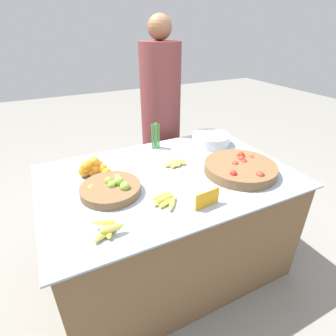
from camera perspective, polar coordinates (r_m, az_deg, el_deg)
The scene contains 12 objects.
ground_plane at distance 2.17m, azimuth 0.00°, elevation -19.44°, with size 12.00×12.00×0.00m, color gray.
market_table at distance 1.90m, azimuth 0.00°, elevation -11.62°, with size 1.57×1.05×0.77m.
lime_bowl at distance 1.52m, azimuth -12.26°, elevation -4.38°, with size 0.34×0.34×0.10m.
tomato_basket at distance 1.75m, azimuth 15.47°, elevation 0.01°, with size 0.46×0.46×0.10m.
orange_pile at distance 1.71m, azimuth -15.65°, elevation -0.12°, with size 0.19×0.19×0.12m.
metal_bowl at distance 2.13m, azimuth 9.30°, elevation 6.17°, with size 0.30×0.30×0.08m.
price_sign at distance 1.38m, azimuth 8.54°, elevation -6.68°, with size 0.15×0.02×0.10m.
veg_bundle at distance 2.01m, azimuth -2.70°, elevation 6.95°, with size 0.06×0.05×0.20m.
banana_bunch_front_left at distance 1.79m, azimuth 1.92°, elevation 1.15°, with size 0.18×0.12×0.03m.
banana_bunch_back_center at distance 1.41m, azimuth -0.42°, elevation -6.98°, with size 0.15×0.14×0.06m.
banana_bunch_front_center at distance 1.26m, azimuth -13.23°, elevation -12.89°, with size 0.16×0.14×0.06m.
vendor_person at distance 2.45m, azimuth -1.54°, elevation 8.86°, with size 0.35×0.35×1.70m.
Camera 1 is at (-0.64, -1.30, 1.62)m, focal length 28.00 mm.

